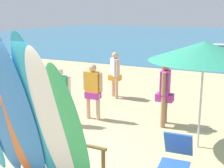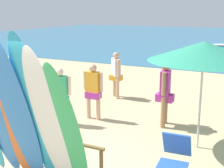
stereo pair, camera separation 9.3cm
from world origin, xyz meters
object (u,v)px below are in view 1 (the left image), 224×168
at_px(surfboard_orange_2, 11,126).
at_px(surfboard_teal_4, 40,117).
at_px(surfboard_green_6, 70,135).
at_px(beach_umbrella, 204,51).
at_px(beachgoer_by_water, 165,89).
at_px(beach_chair_red, 176,154).
at_px(surfboard_white_5, 53,126).
at_px(surfboard_blue_3, 20,114).
at_px(beachgoer_photographing, 93,88).
at_px(surfboard_rack, 52,145).
at_px(beachgoer_midbeach, 60,92).
at_px(beachgoer_strolling, 115,72).

bearing_deg(surfboard_orange_2, surfboard_teal_4, -1.22).
xyz_separation_m(surfboard_green_6, beach_umbrella, (1.34, 2.90, 0.96)).
bearing_deg(surfboard_green_6, beachgoer_by_water, 89.82).
xyz_separation_m(surfboard_orange_2, beach_chair_red, (2.40, 1.43, -0.63)).
bearing_deg(surfboard_green_6, beach_umbrella, 69.38).
height_order(surfboard_orange_2, surfboard_green_6, surfboard_green_6).
bearing_deg(surfboard_orange_2, beachgoer_by_water, 73.14).
xyz_separation_m(surfboard_teal_4, surfboard_white_5, (0.25, -0.02, -0.09)).
height_order(surfboard_teal_4, surfboard_green_6, surfboard_teal_4).
xyz_separation_m(surfboard_blue_3, beachgoer_photographing, (-0.71, 3.53, -0.48)).
bearing_deg(beachgoer_photographing, surfboard_teal_4, -73.89).
relative_size(surfboard_teal_4, surfboard_white_5, 1.07).
xyz_separation_m(surfboard_white_5, beach_chair_red, (1.49, 1.52, -0.81)).
xyz_separation_m(surfboard_white_5, surfboard_green_6, (0.27, 0.02, -0.10)).
height_order(surfboard_rack, beach_umbrella, beach_umbrella).
bearing_deg(surfboard_teal_4, beachgoer_by_water, 77.04).
xyz_separation_m(surfboard_teal_4, beachgoer_photographing, (-1.04, 3.45, -0.45)).
bearing_deg(beachgoer_by_water, surfboard_green_6, -12.45).
distance_m(beachgoer_midbeach, beach_umbrella, 3.71).
height_order(beachgoer_by_water, beach_chair_red, beachgoer_by_water).
bearing_deg(beachgoer_photographing, beachgoer_strolling, 99.26).
distance_m(surfboard_rack, beach_chair_red, 2.23).
height_order(surfboard_orange_2, surfboard_white_5, surfboard_white_5).
relative_size(surfboard_white_5, beach_umbrella, 1.12).
height_order(surfboard_orange_2, beachgoer_strolling, surfboard_orange_2).
xyz_separation_m(surfboard_teal_4, beach_chair_red, (1.74, 1.50, -0.90)).
height_order(surfboard_green_6, beachgoer_photographing, surfboard_green_6).
bearing_deg(beachgoer_strolling, surfboard_green_6, 153.04).
distance_m(surfboard_blue_3, beachgoer_midbeach, 3.16).
distance_m(surfboard_white_5, beachgoer_by_water, 3.92).
distance_m(surfboard_rack, surfboard_white_5, 1.16).
relative_size(beachgoer_midbeach, beachgoer_photographing, 0.97).
xyz_separation_m(surfboard_rack, surfboard_green_6, (0.86, -0.68, 0.61)).
height_order(surfboard_blue_3, beachgoer_midbeach, surfboard_blue_3).
relative_size(surfboard_rack, beachgoer_midbeach, 1.49).
bearing_deg(surfboard_green_6, surfboard_white_5, -171.10).
xyz_separation_m(surfboard_rack, beachgoer_photographing, (-0.71, 2.77, 0.35)).
relative_size(surfboard_blue_3, surfboard_green_6, 1.20).
bearing_deg(beachgoer_by_water, beach_umbrella, 39.90).
distance_m(surfboard_white_5, beachgoer_photographing, 3.72).
distance_m(beachgoer_strolling, beachgoer_photographing, 2.22).
height_order(surfboard_blue_3, beach_umbrella, surfboard_blue_3).
relative_size(surfboard_green_6, beach_chair_red, 2.93).
distance_m(beachgoer_by_water, beach_chair_red, 2.58).
distance_m(surfboard_rack, surfboard_teal_4, 1.11).
height_order(surfboard_green_6, beach_chair_red, surfboard_green_6).
height_order(surfboard_white_5, beach_umbrella, surfboard_white_5).
bearing_deg(beach_umbrella, beachgoer_midbeach, -177.86).
distance_m(beach_chair_red, beach_umbrella, 2.18).
bearing_deg(beach_umbrella, beachgoer_strolling, 140.26).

